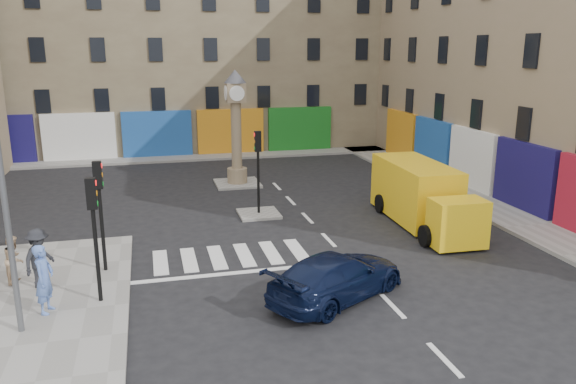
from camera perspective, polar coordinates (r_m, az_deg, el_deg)
name	(u,v)px	position (r m, az deg, el deg)	size (l,w,h in m)	color
ground	(367,280)	(18.73, 8.02, -8.82)	(120.00, 120.00, 0.00)	black
sidewalk_right	(449,189)	(30.97, 16.05, 0.33)	(2.60, 30.00, 0.15)	gray
sidewalk_far	(189,157)	(38.85, -10.02, 3.49)	(32.00, 2.40, 0.15)	gray
island_near	(259,214)	(25.40, -2.98, -2.23)	(1.80, 1.80, 0.12)	gray
island_far	(237,183)	(31.11, -5.16, 0.88)	(2.40, 2.40, 0.12)	gray
building_right	(569,34)	(33.76, 26.62, 14.12)	(10.00, 30.00, 16.00)	#877258
building_far	(178,31)	(43.96, -11.13, 15.75)	(32.00, 10.00, 17.00)	#807455
traffic_light_left_near	(94,220)	(16.84, -19.14, -2.72)	(0.28, 0.22, 3.70)	black
traffic_light_left_far	(100,199)	(19.14, -18.60, -0.64)	(0.28, 0.22, 3.70)	black
traffic_light_island	(258,159)	(24.79, -3.06, 3.38)	(0.28, 0.22, 3.70)	black
clock_pillar	(236,120)	(30.47, -5.30, 7.26)	(1.20, 1.20, 6.10)	#877258
navy_sedan	(337,276)	(17.09, 5.01, -8.53)	(1.96, 4.82, 1.40)	black
yellow_van	(422,195)	(24.47, 13.43, -0.35)	(2.57, 7.04, 2.53)	yellow
pedestrian_blue	(44,279)	(17.13, -23.52, -8.09)	(0.73, 0.48, 1.99)	#5677C5
pedestrian_tan	(14,259)	(19.70, -26.05, -6.15)	(0.75, 0.59, 1.55)	tan
pedestrian_dark	(39,258)	(18.94, -23.98, -6.17)	(1.22, 0.70, 1.89)	#222327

